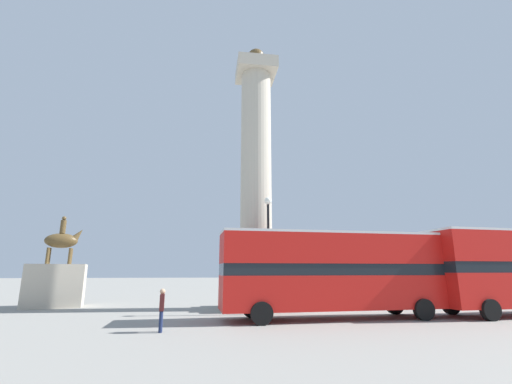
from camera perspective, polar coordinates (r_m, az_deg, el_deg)
The scene contains 6 objects.
ground_plane at distance 22.48m, azimuth -0.00°, elevation -18.89°, with size 200.00×200.00×0.00m, color gray.
monument_column at distance 22.90m, azimuth -0.00°, elevation -0.57°, with size 4.49×4.49×18.29m.
bus_a at distance 18.09m, azimuth 12.81°, elevation -12.60°, with size 11.44×3.16×4.22m.
equestrian_statue at distance 26.84m, azimuth -30.32°, elevation -12.65°, with size 3.92×3.21×5.97m.
street_lamp at distance 19.57m, azimuth 2.08°, elevation -9.01°, with size 0.43×0.43×6.49m.
pedestrian_near_lamp at distance 14.59m, azimuth -15.45°, elevation -18.13°, with size 0.21×0.44×1.62m.
Camera 1 is at (-3.15, -22.14, 2.31)m, focal length 24.00 mm.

